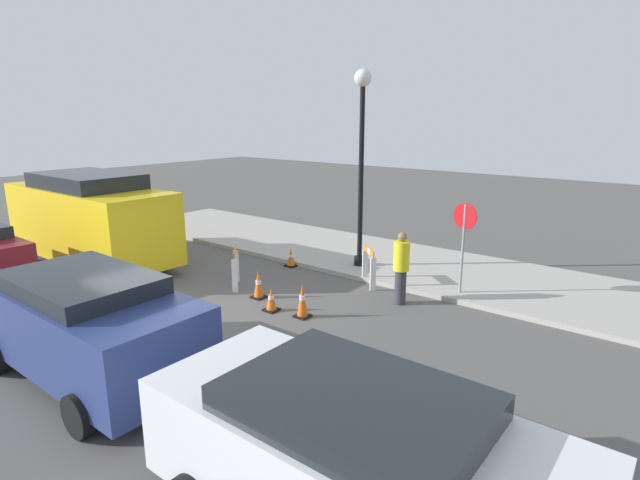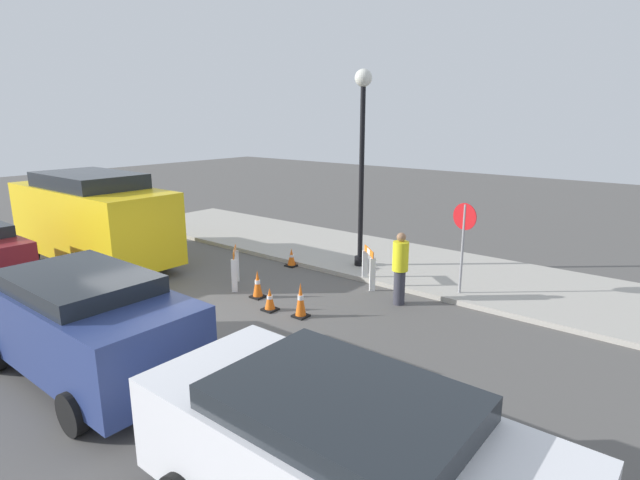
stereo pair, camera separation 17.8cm
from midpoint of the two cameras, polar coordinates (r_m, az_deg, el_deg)
The scene contains 14 objects.
ground_plane at distance 10.60m, azimuth -15.99°, elevation -9.06°, with size 60.00×60.00×0.00m, color #565451.
sidewalk_slab at distance 14.96m, azimuth 4.48°, elevation -1.52°, with size 18.00×3.89×0.12m.
streetlamp_post at distance 13.04m, azimuth 5.24°, elevation 11.01°, with size 0.44×0.44×5.07m.
stop_sign at distance 11.56m, azimuth 16.51°, elevation 0.73°, with size 0.59×0.15×2.08m.
barricade_0 at distance 12.19m, azimuth 6.00°, elevation -2.98°, with size 0.66×0.60×0.96m.
barricade_1 at distance 12.25m, azimuth -9.27°, elevation -2.96°, with size 0.69×0.70×0.95m.
traffic_cone_0 at distance 13.80m, azimuth -2.91°, elevation -2.03°, with size 0.30×0.30×0.51m.
traffic_cone_1 at distance 10.76m, azimuth -5.28°, elevation -6.81°, with size 0.30×0.30×0.51m.
traffic_cone_2 at distance 11.51m, azimuth -6.71°, elevation -5.07°, with size 0.30×0.30×0.65m.
traffic_cone_3 at distance 10.35m, azimuth -1.73°, elevation -6.92°, with size 0.30×0.30×0.75m.
person_worker at distance 11.02m, azimuth 9.60°, elevation -3.00°, with size 0.37×0.37×1.62m.
parked_car_1 at distance 8.69m, azimuth -24.95°, elevation -8.16°, with size 4.34×1.93×1.72m.
parked_car_2 at distance 5.16m, azimuth 3.61°, elevation -23.43°, with size 4.28×1.97×1.61m.
work_van at distance 15.03m, azimuth -24.24°, elevation 2.55°, with size 5.57×2.22×2.57m.
Camera 2 is at (8.20, -5.41, 4.06)m, focal length 28.00 mm.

